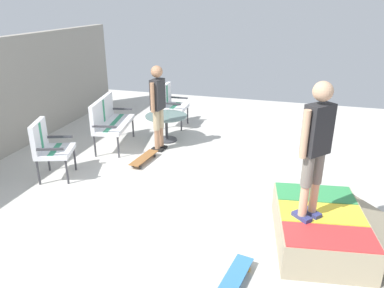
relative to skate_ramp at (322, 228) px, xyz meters
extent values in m
cube|color=beige|center=(0.93, 1.97, -0.27)|extent=(12.00, 12.00, 0.10)
cube|color=tan|center=(0.00, 0.03, -0.01)|extent=(1.65, 1.27, 0.43)
cube|color=red|center=(-0.50, -0.04, 0.22)|extent=(0.63, 1.08, 0.01)
cube|color=yellow|center=(0.00, 0.03, 0.22)|extent=(0.63, 1.08, 0.01)
cube|color=#338C4C|center=(0.49, 0.10, 0.22)|extent=(0.63, 1.08, 0.01)
cylinder|color=#B2B2B7|center=(-0.08, 0.53, 0.18)|extent=(1.44, 0.26, 0.05)
cylinder|color=#38383D|center=(1.75, 3.71, 0.00)|extent=(0.04, 0.04, 0.44)
cylinder|color=#38383D|center=(2.90, 3.93, 0.00)|extent=(0.04, 0.04, 0.44)
cylinder|color=#38383D|center=(1.66, 4.17, 0.00)|extent=(0.04, 0.04, 0.44)
cylinder|color=#38383D|center=(2.81, 4.39, 0.00)|extent=(0.04, 0.04, 0.44)
cube|color=silver|center=(2.28, 4.05, 0.26)|extent=(1.33, 0.77, 0.08)
cube|color=#338C66|center=(2.28, 4.05, 0.30)|extent=(1.21, 0.32, 0.00)
cube|color=silver|center=(2.24, 4.28, 0.55)|extent=(1.24, 0.31, 0.50)
cube|color=#338C66|center=(2.24, 4.28, 0.55)|extent=(0.11, 0.10, 0.46)
cube|color=#38383D|center=(1.68, 3.94, 0.42)|extent=(0.13, 0.47, 0.04)
cube|color=#38383D|center=(2.87, 4.16, 0.42)|extent=(0.13, 0.47, 0.04)
cylinder|color=#38383D|center=(3.61, 3.02, 0.00)|extent=(0.04, 0.04, 0.44)
cylinder|color=#38383D|center=(4.15, 3.02, 0.00)|extent=(0.04, 0.04, 0.44)
cylinder|color=#38383D|center=(3.60, 3.49, 0.00)|extent=(0.04, 0.04, 0.44)
cylinder|color=#38383D|center=(4.14, 3.49, 0.00)|extent=(0.04, 0.04, 0.44)
cube|color=silver|center=(3.88, 3.26, 0.26)|extent=(0.63, 0.56, 0.08)
cube|color=#338C66|center=(3.88, 3.26, 0.30)|extent=(0.58, 0.11, 0.00)
cube|color=silver|center=(3.87, 3.49, 0.55)|extent=(0.62, 0.09, 0.50)
cube|color=#338C66|center=(3.87, 3.49, 0.55)|extent=(0.10, 0.09, 0.46)
cube|color=#38383D|center=(3.59, 3.25, 0.42)|extent=(0.05, 0.47, 0.04)
cube|color=#38383D|center=(4.17, 3.26, 0.42)|extent=(0.05, 0.47, 0.04)
cylinder|color=#38383D|center=(0.51, 4.03, 0.00)|extent=(0.04, 0.04, 0.44)
cylinder|color=#38383D|center=(1.02, 4.21, 0.00)|extent=(0.04, 0.04, 0.44)
cylinder|color=#38383D|center=(0.35, 4.47, 0.00)|extent=(0.04, 0.04, 0.44)
cylinder|color=#38383D|center=(0.86, 4.65, 0.00)|extent=(0.04, 0.04, 0.44)
cube|color=silver|center=(0.68, 4.34, 0.26)|extent=(0.77, 0.72, 0.08)
cube|color=#338C66|center=(0.68, 4.34, 0.30)|extent=(0.58, 0.29, 0.00)
cube|color=silver|center=(0.61, 4.56, 0.55)|extent=(0.61, 0.28, 0.50)
cube|color=#338C66|center=(0.61, 4.56, 0.55)|extent=(0.12, 0.11, 0.46)
cube|color=#38383D|center=(0.41, 4.24, 0.42)|extent=(0.19, 0.46, 0.04)
cube|color=#38383D|center=(0.96, 4.44, 0.42)|extent=(0.19, 0.46, 0.04)
cylinder|color=#38383D|center=(2.90, 3.13, 0.06)|extent=(0.06, 0.06, 0.55)
cylinder|color=#38383D|center=(2.90, 3.13, -0.20)|extent=(0.44, 0.44, 0.03)
cylinder|color=slate|center=(2.90, 3.13, 0.34)|extent=(0.90, 0.90, 0.02)
cube|color=black|center=(2.28, 3.11, -0.19)|extent=(0.14, 0.25, 0.05)
cylinder|color=#9E7051|center=(2.28, 3.11, 0.03)|extent=(0.10, 0.10, 0.41)
cylinder|color=tan|center=(2.28, 3.11, 0.44)|extent=(0.13, 0.13, 0.41)
cube|color=black|center=(2.44, 3.08, -0.19)|extent=(0.14, 0.25, 0.05)
cylinder|color=#9E7051|center=(2.44, 3.08, 0.03)|extent=(0.10, 0.10, 0.41)
cylinder|color=tan|center=(2.44, 3.08, 0.44)|extent=(0.13, 0.13, 0.41)
cube|color=#262628|center=(2.36, 3.10, 0.94)|extent=(0.34, 0.22, 0.60)
sphere|color=#9E7051|center=(2.36, 3.10, 1.39)|extent=(0.23, 0.23, 0.23)
cylinder|color=#9E7051|center=(2.16, 3.13, 0.92)|extent=(0.08, 0.08, 0.57)
cylinder|color=#9E7051|center=(2.56, 3.07, 0.92)|extent=(0.08, 0.08, 0.57)
cube|color=navy|center=(-0.09, 0.15, 0.25)|extent=(0.24, 0.25, 0.05)
cylinder|color=tan|center=(-0.09, 0.15, 0.47)|extent=(0.10, 0.10, 0.39)
cylinder|color=slate|center=(-0.09, 0.15, 0.86)|extent=(0.13, 0.13, 0.39)
cube|color=navy|center=(-0.22, 0.27, 0.25)|extent=(0.24, 0.25, 0.05)
cylinder|color=tan|center=(-0.22, 0.27, 0.47)|extent=(0.10, 0.10, 0.39)
cylinder|color=slate|center=(-0.22, 0.27, 0.86)|extent=(0.13, 0.13, 0.39)
cube|color=#262628|center=(-0.15, 0.21, 1.34)|extent=(0.36, 0.35, 0.58)
sphere|color=tan|center=(-0.15, 0.21, 1.78)|extent=(0.22, 0.22, 0.22)
cylinder|color=tan|center=(0.00, 0.08, 1.32)|extent=(0.08, 0.08, 0.55)
cylinder|color=tan|center=(-0.30, 0.35, 1.32)|extent=(0.08, 0.08, 0.55)
cube|color=brown|center=(1.68, 3.15, -0.13)|extent=(0.82, 0.29, 0.02)
cylinder|color=#333333|center=(1.95, 3.04, -0.19)|extent=(0.06, 0.04, 0.06)
cylinder|color=#333333|center=(1.97, 3.20, -0.19)|extent=(0.06, 0.04, 0.06)
cylinder|color=#333333|center=(1.39, 3.10, -0.19)|extent=(0.06, 0.04, 0.06)
cylinder|color=#333333|center=(1.41, 3.26, -0.19)|extent=(0.06, 0.04, 0.06)
cube|color=#3372B2|center=(-1.06, 0.93, -0.13)|extent=(0.82, 0.34, 0.02)
cylinder|color=gold|center=(-0.80, 0.80, -0.19)|extent=(0.06, 0.04, 0.06)
cylinder|color=gold|center=(-0.77, 0.96, -0.19)|extent=(0.06, 0.04, 0.06)
camera|label=1|loc=(-4.25, 0.48, 2.70)|focal=34.60mm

